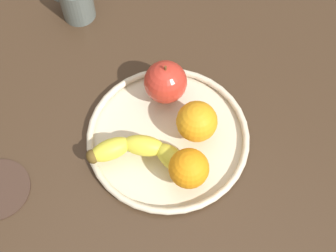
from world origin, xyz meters
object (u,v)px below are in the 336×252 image
orange_front_right (197,122)px  orange_center (189,168)px  banana (140,152)px  apple (166,82)px  fruit_bowl (168,136)px  ambient_mug (76,1)px

orange_front_right → orange_center: (-1.91, 8.44, -0.22)cm
orange_center → banana: bearing=-1.9°
banana → orange_center: orange_center is taller
banana → apple: bearing=-99.0°
fruit_bowl → banana: 6.86cm
banana → apple: size_ratio=2.15×
orange_center → ambient_mug: 43.24cm
fruit_bowl → orange_center: size_ratio=4.34×
apple → ambient_mug: size_ratio=0.85×
apple → banana: bearing=94.3°
apple → fruit_bowl: bearing=115.9°
banana → ambient_mug: 36.26cm
banana → apple: (1.00, -13.30, 2.08)cm
ambient_mug → apple: bearing=154.2°
orange_front_right → orange_center: size_ratio=1.07×
apple → ambient_mug: bearing=-25.8°
orange_front_right → fruit_bowl: bearing=29.5°
orange_center → ambient_mug: size_ratio=0.66×
orange_center → fruit_bowl: bearing=-44.1°
apple → orange_front_right: bearing=147.1°
orange_front_right → banana: bearing=49.5°
fruit_bowl → orange_front_right: (-4.30, -2.43, 4.45)cm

